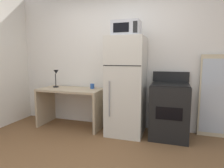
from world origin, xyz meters
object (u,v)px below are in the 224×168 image
at_px(coffee_mug, 92,86).
at_px(oven_range, 169,110).
at_px(leaning_mirror, 213,96).
at_px(microwave, 126,29).
at_px(desk, 71,100).
at_px(refrigerator, 126,86).
at_px(desk_lamp, 56,76).

distance_m(coffee_mug, oven_range, 1.49).
bearing_deg(leaning_mirror, microwave, -168.06).
bearing_deg(desk, oven_range, 0.18).
xyz_separation_m(refrigerator, leaning_mirror, (1.43, 0.28, -0.15)).
height_order(desk, desk_lamp, desk_lamp).
height_order(microwave, oven_range, microwave).
relative_size(microwave, leaning_mirror, 0.33).
relative_size(coffee_mug, leaning_mirror, 0.07).
height_order(refrigerator, leaning_mirror, refrigerator).
height_order(refrigerator, microwave, microwave).
bearing_deg(oven_range, microwave, -176.29).
xyz_separation_m(desk_lamp, leaning_mirror, (2.90, 0.20, -0.29)).
xyz_separation_m(refrigerator, microwave, (0.00, -0.02, 0.98)).
bearing_deg(refrigerator, microwave, -89.69).
bearing_deg(microwave, coffee_mug, 166.41).
bearing_deg(leaning_mirror, desk, -174.13).
bearing_deg(desk_lamp, desk, -8.86).
height_order(coffee_mug, refrigerator, refrigerator).
distance_m(desk, oven_range, 1.85).
bearing_deg(coffee_mug, microwave, -13.59).
relative_size(desk, leaning_mirror, 0.88).
xyz_separation_m(coffee_mug, oven_range, (1.45, -0.12, -0.33)).
height_order(desk_lamp, coffee_mug, desk_lamp).
bearing_deg(leaning_mirror, oven_range, -159.83).
bearing_deg(coffee_mug, leaning_mirror, 3.50).
bearing_deg(oven_range, refrigerator, -177.93).
distance_m(microwave, oven_range, 1.55).
height_order(coffee_mug, oven_range, oven_range).
bearing_deg(oven_range, coffee_mug, 175.11).
height_order(desk_lamp, microwave, microwave).
bearing_deg(desk_lamp, coffee_mug, 5.54).
relative_size(refrigerator, microwave, 3.68).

